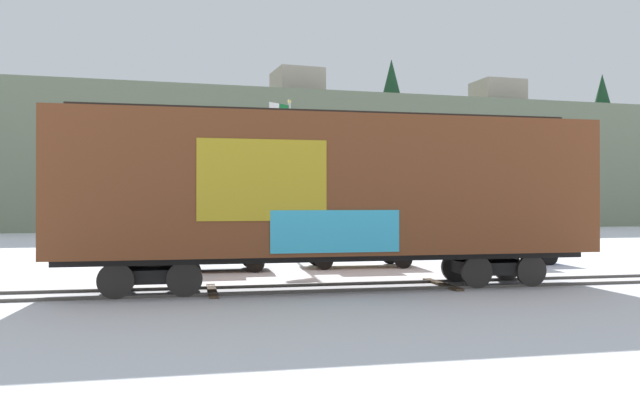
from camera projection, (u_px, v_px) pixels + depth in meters
name	position (u px, v px, depth m)	size (l,w,h in m)	color
ground_plane	(316.00, 289.00, 17.61)	(260.00, 260.00, 0.00)	silver
track	(350.00, 287.00, 17.84)	(60.00, 4.83, 0.08)	#4C4742
freight_car	(332.00, 189.00, 17.74)	(15.09, 3.66, 5.03)	brown
flagpole	(286.00, 156.00, 29.04)	(1.20, 0.86, 7.24)	silver
hillside	(196.00, 168.00, 71.09)	(137.12, 34.75, 17.46)	slate
parked_car_black	(213.00, 248.00, 22.45)	(4.11, 2.10, 1.58)	black
parked_car_tan	(358.00, 245.00, 23.87)	(4.53, 2.22, 1.64)	#9E8966
parked_car_blue	(503.00, 242.00, 25.06)	(4.38, 2.16, 1.81)	navy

